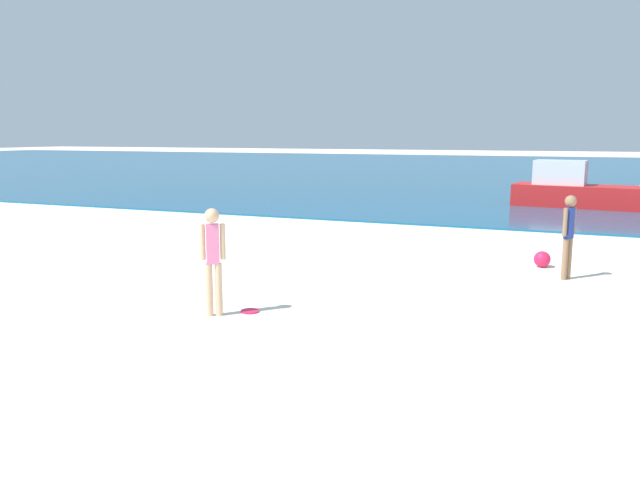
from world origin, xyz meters
TOP-DOWN VIEW (x-y plane):
  - ground at (0.00, 0.00)m, footprint 200.00×200.00m
  - water at (0.00, 43.17)m, footprint 160.00×60.00m
  - person_standing at (-1.49, 3.24)m, footprint 0.33×0.22m
  - frisbee at (-1.11, 3.59)m, footprint 0.27×0.27m
  - person_distant at (3.22, 7.62)m, footprint 0.21×0.32m
  - boat_near at (3.52, 19.41)m, footprint 4.96×2.11m
  - beach_ball at (2.77, 8.54)m, footprint 0.32×0.32m

SIDE VIEW (x-z plane):
  - ground at x=0.00m, z-range 0.00..0.00m
  - frisbee at x=-1.11m, z-range 0.00..0.03m
  - water at x=0.00m, z-range 0.00..0.06m
  - beach_ball at x=2.77m, z-range 0.00..0.32m
  - boat_near at x=3.52m, z-range -0.19..1.44m
  - person_distant at x=3.22m, z-range 0.10..1.64m
  - person_standing at x=-1.49m, z-range 0.11..1.68m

